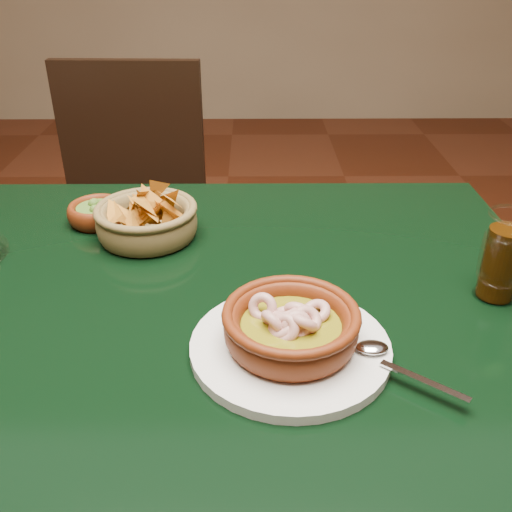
{
  "coord_description": "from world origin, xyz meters",
  "views": [
    {
      "loc": [
        0.13,
        -0.74,
        1.22
      ],
      "look_at": [
        0.14,
        -0.02,
        0.81
      ],
      "focal_mm": 40.0,
      "sensor_mm": 36.0,
      "label": 1
    }
  ],
  "objects_px": {
    "dining_chair": "(130,222)",
    "shrimp_plate": "(291,331)",
    "chip_basket": "(147,220)",
    "cola_drink": "(503,258)",
    "dining_table": "(169,336)"
  },
  "relations": [
    {
      "from": "dining_chair",
      "to": "shrimp_plate",
      "type": "bearing_deg",
      "value": -65.79
    },
    {
      "from": "dining_chair",
      "to": "chip_basket",
      "type": "bearing_deg",
      "value": -73.77
    },
    {
      "from": "cola_drink",
      "to": "dining_chair",
      "type": "bearing_deg",
      "value": 133.14
    },
    {
      "from": "dining_chair",
      "to": "shrimp_plate",
      "type": "distance_m",
      "value": 0.99
    },
    {
      "from": "chip_basket",
      "to": "dining_chair",
      "type": "bearing_deg",
      "value": 106.23
    },
    {
      "from": "dining_table",
      "to": "cola_drink",
      "type": "distance_m",
      "value": 0.52
    },
    {
      "from": "shrimp_plate",
      "to": "dining_table",
      "type": "bearing_deg",
      "value": 138.46
    },
    {
      "from": "dining_table",
      "to": "chip_basket",
      "type": "xyz_separation_m",
      "value": [
        -0.05,
        0.16,
        0.13
      ]
    },
    {
      "from": "dining_table",
      "to": "chip_basket",
      "type": "bearing_deg",
      "value": 107.07
    },
    {
      "from": "cola_drink",
      "to": "dining_table",
      "type": "bearing_deg",
      "value": 175.7
    },
    {
      "from": "shrimp_plate",
      "to": "chip_basket",
      "type": "distance_m",
      "value": 0.39
    },
    {
      "from": "dining_table",
      "to": "shrimp_plate",
      "type": "relative_size",
      "value": 3.72
    },
    {
      "from": "shrimp_plate",
      "to": "cola_drink",
      "type": "height_order",
      "value": "cola_drink"
    },
    {
      "from": "dining_table",
      "to": "cola_drink",
      "type": "height_order",
      "value": "cola_drink"
    },
    {
      "from": "shrimp_plate",
      "to": "cola_drink",
      "type": "relative_size",
      "value": 2.12
    }
  ]
}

